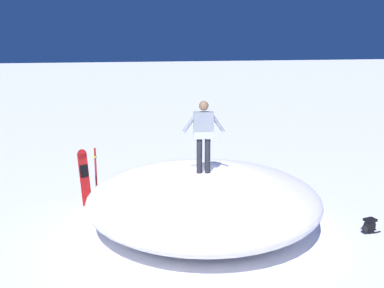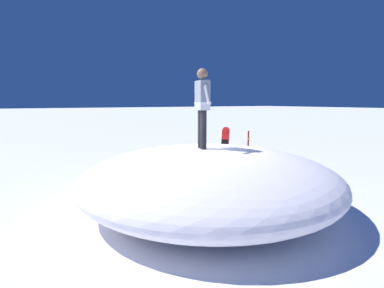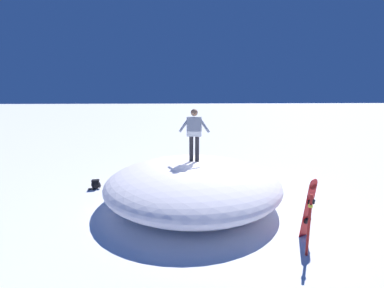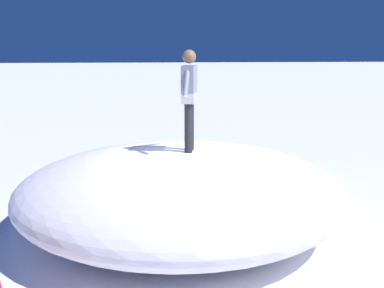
# 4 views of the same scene
# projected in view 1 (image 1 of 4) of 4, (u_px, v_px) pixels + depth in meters

# --- Properties ---
(ground) EXTENTS (240.00, 240.00, 0.00)m
(ground) POSITION_uv_depth(u_px,v_px,m) (186.00, 231.00, 10.89)
(ground) COLOR white
(snow_mound) EXTENTS (6.71, 6.70, 1.46)m
(snow_mound) POSITION_uv_depth(u_px,v_px,m) (203.00, 198.00, 11.12)
(snow_mound) COLOR white
(snow_mound) RESTS_ON ground
(snowboarder_standing) EXTENTS (0.36, 1.05, 1.78)m
(snowboarder_standing) POSITION_uv_depth(u_px,v_px,m) (204.00, 131.00, 10.57)
(snowboarder_standing) COLOR black
(snowboarder_standing) RESTS_ON snow_mound
(snowboard_primary_upright) EXTENTS (0.32, 0.36, 1.64)m
(snowboard_primary_upright) POSITION_uv_depth(u_px,v_px,m) (84.00, 176.00, 12.59)
(snowboard_primary_upright) COLOR red
(snowboard_primary_upright) RESTS_ON ground
(backpack_near) EXTENTS (0.28, 0.51, 0.38)m
(backpack_near) POSITION_uv_depth(u_px,v_px,m) (369.00, 226.00, 10.75)
(backpack_near) COLOR black
(backpack_near) RESTS_ON ground
(trail_marker_pole) EXTENTS (0.10, 0.10, 1.49)m
(trail_marker_pole) POSITION_uv_depth(u_px,v_px,m) (96.00, 170.00, 13.40)
(trail_marker_pole) COLOR #A51E19
(trail_marker_pole) RESTS_ON ground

